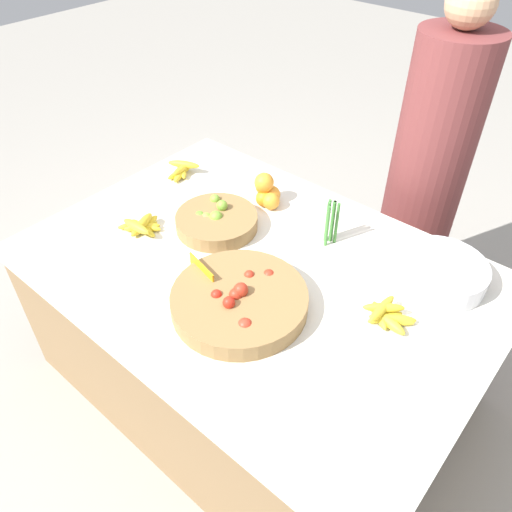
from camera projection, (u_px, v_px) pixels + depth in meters
The scene contains 12 objects.
ground_plane at pixel (256, 377), 2.28m from camera, with size 12.00×12.00×0.00m, color #A39E93.
market_table at pixel (256, 328), 2.06m from camera, with size 1.71×1.20×0.68m.
lime_bowl at pixel (216, 221), 2.00m from camera, with size 0.33×0.33×0.10m.
tomato_basket at pixel (240, 300), 1.66m from camera, with size 0.46×0.46×0.10m.
orange_pile at pixel (267, 192), 2.11m from camera, with size 0.13×0.11×0.14m.
metal_bowl at pixel (440, 273), 1.75m from camera, with size 0.32×0.32×0.08m.
price_sign at pixel (202, 274), 1.74m from camera, with size 0.15×0.04×0.09m.
veg_bundle at pixel (331, 222), 1.90m from camera, with size 0.05×0.06×0.18m.
banana_bunch_middle_left at pixel (387, 316), 1.62m from camera, with size 0.18×0.15×0.06m.
banana_bunch_front_left at pixel (142, 226), 1.99m from camera, with size 0.17×0.17×0.06m.
banana_bunch_back_center at pixel (181, 170), 2.31m from camera, with size 0.15×0.16×0.06m.
vendor_person at pixel (426, 178), 2.27m from camera, with size 0.34×0.34×1.53m.
Camera 1 is at (0.89, -1.04, 1.91)m, focal length 35.00 mm.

